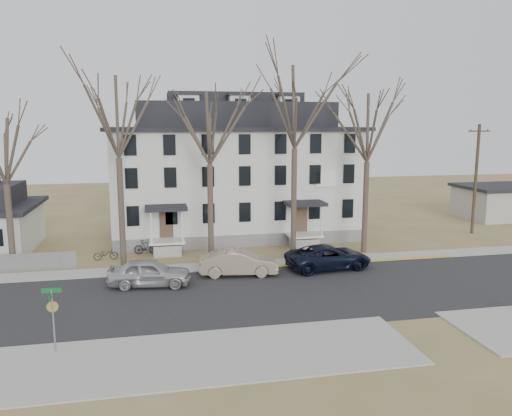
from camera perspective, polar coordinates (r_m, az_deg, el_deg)
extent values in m
plane|color=olive|center=(27.50, 7.83, -10.74)|extent=(120.00, 120.00, 0.00)
cube|color=#27272A|center=(29.28, 6.53, -9.43)|extent=(120.00, 10.00, 0.04)
cube|color=#A09F97|center=(34.77, 3.47, -6.30)|extent=(120.00, 2.00, 0.08)
cube|color=#A09F97|center=(21.52, -8.83, -16.76)|extent=(20.00, 5.00, 0.08)
cube|color=gold|center=(35.54, 11.71, -6.13)|extent=(14.00, 0.25, 0.06)
cube|color=slate|center=(43.76, -2.43, -2.30)|extent=(20.00, 10.00, 1.00)
cube|color=silver|center=(43.06, -2.48, 3.57)|extent=(20.00, 10.00, 8.00)
cube|color=black|center=(42.82, -2.52, 9.04)|extent=(20.80, 10.80, 0.30)
cube|color=black|center=(42.82, -2.53, 10.57)|extent=(16.00, 7.00, 2.00)
cube|color=black|center=(42.87, -2.54, 12.45)|extent=(11.00, 4.50, 0.80)
cube|color=white|center=(37.32, -10.13, -3.74)|extent=(2.60, 2.00, 0.16)
cube|color=white|center=(38.96, 5.52, -3.07)|extent=(2.60, 2.00, 0.16)
cube|color=white|center=(39.71, 8.01, 3.27)|extent=(1.60, 0.08, 1.20)
cube|color=#A09F97|center=(56.83, 26.31, 0.49)|extent=(8.00, 6.00, 3.00)
cube|color=black|center=(56.61, 26.44, 2.19)|extent=(8.50, 6.50, 0.30)
cylinder|color=#473B31|center=(34.67, -15.12, -0.49)|extent=(0.40, 0.40, 7.28)
cylinder|color=#473B31|center=(34.84, -5.22, -0.58)|extent=(0.40, 0.40, 6.76)
cylinder|color=#473B31|center=(35.88, 4.34, 0.57)|extent=(0.40, 0.40, 7.80)
cylinder|color=#473B31|center=(37.82, 12.37, 0.04)|extent=(0.40, 0.40, 6.76)
cylinder|color=#473B31|center=(35.96, -26.27, -2.07)|extent=(0.40, 0.40, 5.72)
cylinder|color=#3D3023|center=(47.20, 23.81, 2.99)|extent=(0.28, 0.28, 9.50)
cube|color=#3D3023|center=(46.97, 24.15, 8.02)|extent=(2.00, 0.12, 0.12)
imported|color=#B4B4B4|center=(30.32, -12.06, -7.28)|extent=(5.02, 2.52, 1.64)
imported|color=gray|center=(31.78, -2.03, -6.30)|extent=(5.12, 2.33, 1.63)
imported|color=black|center=(33.47, 8.29, -5.62)|extent=(5.93, 3.23, 1.58)
imported|color=black|center=(36.79, -16.79, -5.11)|extent=(1.70, 0.71, 0.87)
imported|color=black|center=(37.59, -12.43, -4.46)|extent=(1.82, 0.70, 1.06)
cylinder|color=gray|center=(22.89, -22.13, -11.92)|extent=(0.08, 0.08, 2.79)
cube|color=#0C5926|center=(22.45, -22.35, -8.73)|extent=(0.80, 0.03, 0.19)
cube|color=#0C5926|center=(22.52, -22.31, -9.27)|extent=(0.03, 0.80, 0.19)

